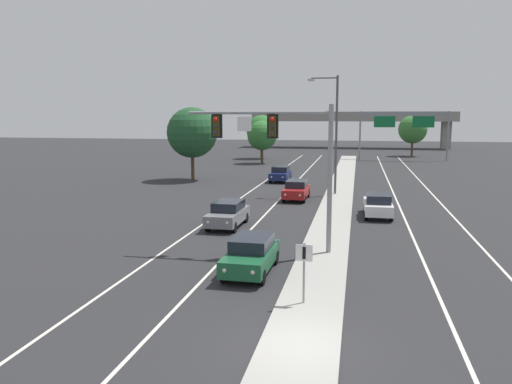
{
  "coord_description": "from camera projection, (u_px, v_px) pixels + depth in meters",
  "views": [
    {
      "loc": [
        1.54,
        -14.18,
        6.8
      ],
      "look_at": [
        -3.2,
        9.49,
        3.2
      ],
      "focal_mm": 35.94,
      "sensor_mm": 36.0,
      "label": 1
    }
  ],
  "objects": [
    {
      "name": "tree_far_left_c",
      "position": [
        262.0,
        135.0,
        73.25
      ],
      "size": [
        4.25,
        4.25,
        6.15
      ],
      "color": "#4C3823",
      "rests_on": "ground"
    },
    {
      "name": "car_oncoming_navy",
      "position": [
        280.0,
        174.0,
        53.41
      ],
      "size": [
        1.82,
        4.47,
        1.58
      ],
      "color": "#141E4C",
      "rests_on": "ground"
    },
    {
      "name": "car_receding_white",
      "position": [
        378.0,
        205.0,
        34.77
      ],
      "size": [
        1.88,
        4.49,
        1.58
      ],
      "color": "silver",
      "rests_on": "ground"
    },
    {
      "name": "overpass_bridge",
      "position": [
        352.0,
        121.0,
        108.98
      ],
      "size": [
        42.4,
        6.4,
        7.65
      ],
      "color": "gray",
      "rests_on": "ground"
    },
    {
      "name": "tree_far_left_a",
      "position": [
        262.0,
        130.0,
        81.53
      ],
      "size": [
        4.78,
        4.78,
        6.92
      ],
      "color": "#4C3823",
      "rests_on": "ground"
    },
    {
      "name": "ground_plane",
      "position": [
        299.0,
        349.0,
        15.06
      ],
      "size": [
        260.0,
        260.0,
        0.0
      ],
      "primitive_type": "plane",
      "color": "#28282B"
    },
    {
      "name": "overhead_signal_mast",
      "position": [
        283.0,
        146.0,
        24.89
      ],
      "size": [
        7.17,
        0.44,
        7.2
      ],
      "color": "gray",
      "rests_on": "median_island"
    },
    {
      "name": "edge_stripe_left",
      "position": [
        235.0,
        202.0,
        40.86
      ],
      "size": [
        0.14,
        100.0,
        0.01
      ],
      "primitive_type": "cube",
      "color": "silver",
      "rests_on": "ground"
    },
    {
      "name": "median_island",
      "position": [
        332.0,
        223.0,
        32.5
      ],
      "size": [
        2.4,
        110.0,
        0.15
      ],
      "primitive_type": "cube",
      "color": "#9E9B93",
      "rests_on": "ground"
    },
    {
      "name": "tree_far_right_c",
      "position": [
        413.0,
        129.0,
        86.36
      ],
      "size": [
        4.79,
        4.79,
        6.94
      ],
      "color": "#4C3823",
      "rests_on": "ground"
    },
    {
      "name": "highway_sign_gantry",
      "position": [
        404.0,
        120.0,
        78.01
      ],
      "size": [
        13.28,
        0.42,
        7.5
      ],
      "color": "gray",
      "rests_on": "ground"
    },
    {
      "name": "tree_far_left_b",
      "position": [
        192.0,
        133.0,
        53.99
      ],
      "size": [
        5.33,
        5.33,
        7.71
      ],
      "color": "#4C3823",
      "rests_on": "ground"
    },
    {
      "name": "lane_stripe_oncoming_center",
      "position": [
        276.0,
        203.0,
        40.21
      ],
      "size": [
        0.14,
        100.0,
        0.01
      ],
      "primitive_type": "cube",
      "color": "silver",
      "rests_on": "ground"
    },
    {
      "name": "median_sign_post",
      "position": [
        304.0,
        264.0,
        18.17
      ],
      "size": [
        0.6,
        0.1,
        2.2
      ],
      "color": "gray",
      "rests_on": "median_island"
    },
    {
      "name": "car_oncoming_green",
      "position": [
        251.0,
        254.0,
        22.33
      ],
      "size": [
        1.9,
        4.5,
        1.58
      ],
      "color": "#195633",
      "rests_on": "ground"
    },
    {
      "name": "car_oncoming_red",
      "position": [
        296.0,
        190.0,
        41.83
      ],
      "size": [
        1.88,
        4.49,
        1.58
      ],
      "color": "maroon",
      "rests_on": "ground"
    },
    {
      "name": "street_lamp_median",
      "position": [
        334.0,
        128.0,
        43.44
      ],
      "size": [
        2.58,
        0.28,
        10.0
      ],
      "color": "#4C4C51",
      "rests_on": "median_island"
    },
    {
      "name": "car_oncoming_grey",
      "position": [
        228.0,
        214.0,
        31.61
      ],
      "size": [
        1.87,
        4.49,
        1.58
      ],
      "color": "slate",
      "rests_on": "ground"
    },
    {
      "name": "lane_stripe_receding_center",
      "position": [
        400.0,
        207.0,
        38.39
      ],
      "size": [
        0.14,
        100.0,
        0.01
      ],
      "primitive_type": "cube",
      "color": "silver",
      "rests_on": "ground"
    },
    {
      "name": "edge_stripe_right",
      "position": [
        446.0,
        209.0,
        37.75
      ],
      "size": [
        0.14,
        100.0,
        0.01
      ],
      "primitive_type": "cube",
      "color": "silver",
      "rests_on": "ground"
    }
  ]
}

